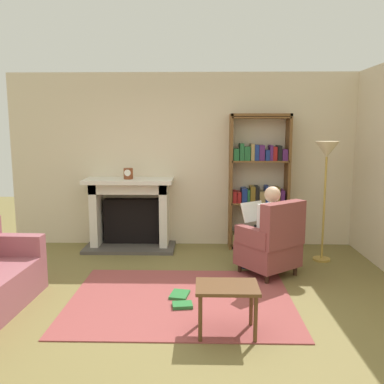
{
  "coord_description": "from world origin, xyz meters",
  "views": [
    {
      "loc": [
        0.22,
        -3.85,
        1.83
      ],
      "look_at": [
        0.1,
        1.2,
        1.05
      ],
      "focal_mm": 37.82,
      "sensor_mm": 36.0,
      "label": 1
    }
  ],
  "objects_px": {
    "fireplace": "(131,211)",
    "floor_lamp": "(326,160)",
    "seated_reader": "(266,226)",
    "armchair_reading": "(272,243)",
    "bookshelf": "(259,185)",
    "side_table": "(227,293)",
    "mantel_clock": "(128,174)"
  },
  "relations": [
    {
      "from": "fireplace",
      "to": "floor_lamp",
      "type": "height_order",
      "value": "floor_lamp"
    },
    {
      "from": "floor_lamp",
      "to": "seated_reader",
      "type": "bearing_deg",
      "value": -149.23
    },
    {
      "from": "armchair_reading",
      "to": "seated_reader",
      "type": "relative_size",
      "value": 0.85
    },
    {
      "from": "bookshelf",
      "to": "seated_reader",
      "type": "relative_size",
      "value": 1.81
    },
    {
      "from": "armchair_reading",
      "to": "side_table",
      "type": "bearing_deg",
      "value": 29.25
    },
    {
      "from": "mantel_clock",
      "to": "fireplace",
      "type": "bearing_deg",
      "value": 88.34
    },
    {
      "from": "armchair_reading",
      "to": "floor_lamp",
      "type": "height_order",
      "value": "floor_lamp"
    },
    {
      "from": "armchair_reading",
      "to": "mantel_clock",
      "type": "bearing_deg",
      "value": -66.39
    },
    {
      "from": "armchair_reading",
      "to": "seated_reader",
      "type": "xyz_separation_m",
      "value": [
        -0.07,
        0.09,
        0.2
      ]
    },
    {
      "from": "armchair_reading",
      "to": "side_table",
      "type": "height_order",
      "value": "armchair_reading"
    },
    {
      "from": "armchair_reading",
      "to": "floor_lamp",
      "type": "relative_size",
      "value": 0.58
    },
    {
      "from": "fireplace",
      "to": "mantel_clock",
      "type": "distance_m",
      "value": 0.6
    },
    {
      "from": "fireplace",
      "to": "bookshelf",
      "type": "relative_size",
      "value": 0.67
    },
    {
      "from": "bookshelf",
      "to": "side_table",
      "type": "bearing_deg",
      "value": -103.34
    },
    {
      "from": "floor_lamp",
      "to": "armchair_reading",
      "type": "bearing_deg",
      "value": -142.71
    },
    {
      "from": "bookshelf",
      "to": "floor_lamp",
      "type": "bearing_deg",
      "value": -37.58
    },
    {
      "from": "bookshelf",
      "to": "floor_lamp",
      "type": "distance_m",
      "value": 1.13
    },
    {
      "from": "bookshelf",
      "to": "mantel_clock",
      "type": "bearing_deg",
      "value": -176.08
    },
    {
      "from": "bookshelf",
      "to": "floor_lamp",
      "type": "xyz_separation_m",
      "value": [
        0.82,
        -0.63,
        0.44
      ]
    },
    {
      "from": "side_table",
      "to": "bookshelf",
      "type": "bearing_deg",
      "value": 76.66
    },
    {
      "from": "fireplace",
      "to": "floor_lamp",
      "type": "bearing_deg",
      "value": -12.0
    },
    {
      "from": "mantel_clock",
      "to": "side_table",
      "type": "xyz_separation_m",
      "value": [
        1.34,
        -2.62,
        -0.79
      ]
    },
    {
      "from": "mantel_clock",
      "to": "armchair_reading",
      "type": "height_order",
      "value": "mantel_clock"
    },
    {
      "from": "seated_reader",
      "to": "side_table",
      "type": "relative_size",
      "value": 2.04
    },
    {
      "from": "fireplace",
      "to": "seated_reader",
      "type": "relative_size",
      "value": 1.21
    },
    {
      "from": "fireplace",
      "to": "mantel_clock",
      "type": "height_order",
      "value": "mantel_clock"
    },
    {
      "from": "side_table",
      "to": "floor_lamp",
      "type": "distance_m",
      "value": 2.78
    },
    {
      "from": "mantel_clock",
      "to": "floor_lamp",
      "type": "relative_size",
      "value": 0.1
    },
    {
      "from": "fireplace",
      "to": "floor_lamp",
      "type": "relative_size",
      "value": 0.82
    },
    {
      "from": "mantel_clock",
      "to": "bookshelf",
      "type": "bearing_deg",
      "value": 3.92
    },
    {
      "from": "bookshelf",
      "to": "seated_reader",
      "type": "distance_m",
      "value": 1.22
    },
    {
      "from": "mantel_clock",
      "to": "side_table",
      "type": "bearing_deg",
      "value": -62.94
    }
  ]
}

